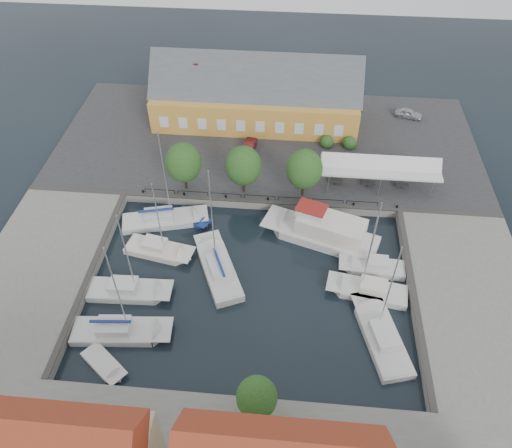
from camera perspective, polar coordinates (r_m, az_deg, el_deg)
The scene contains 21 objects.
ground at distance 52.31m, azimuth -0.59°, elevation -5.76°, with size 140.00×140.00×0.00m, color black.
north_quay at distance 69.00m, azimuth 1.29°, elevation 9.27°, with size 56.00×26.00×1.00m, color #2D2D30.
west_quay at distance 56.64m, azimuth -23.65°, elevation -4.97°, with size 12.00×24.00×1.00m, color slate.
east_quay at distance 53.81m, azimuth 23.45°, elevation -8.19°, with size 12.00×24.00×1.00m, color slate.
quay_edge_fittings at distance 54.70m, azimuth -0.10°, elevation -1.24°, with size 56.00×24.72×0.40m.
warehouse at distance 71.57m, azimuth -0.48°, elevation 14.42°, with size 28.56×14.00×9.55m.
tent_canopy at distance 61.07m, azimuth 14.02°, elevation 6.20°, with size 14.00×4.00×2.83m.
quay_trees at distance 57.72m, azimuth -1.45°, elevation 6.68°, with size 18.20×4.20×6.30m.
car_silver at distance 76.22m, azimuth 17.05°, elevation 12.00°, with size 1.54×3.82×1.30m, color #B6B8BF.
car_red at distance 66.11m, azimuth -0.81°, elevation 8.75°, with size 1.39×3.99×1.31m, color #5A1416.
center_sailboat at distance 52.38m, azimuth -4.30°, elevation -5.23°, with size 6.55×10.01×13.33m.
trawler at distance 55.50m, azimuth 7.84°, elevation -1.00°, with size 13.51×7.82×5.00m.
east_boat_a at distance 53.93m, azimuth 13.25°, elevation -4.93°, with size 7.04×2.65×9.99m.
east_boat_b at distance 51.82m, azimuth 12.78°, elevation -7.53°, with size 8.40×3.94×11.11m.
east_boat_c at distance 48.87m, azimuth 14.14°, elevation -12.44°, with size 5.42×9.93×12.10m.
west_boat_a at distance 58.45m, azimuth -10.57°, elevation 0.40°, with size 10.16×5.13×12.90m.
west_boat_b at distance 55.19m, azimuth -11.12°, elevation -3.01°, with size 7.87×4.01×10.46m.
west_boat_c at distance 52.17m, azimuth -14.37°, elevation -7.47°, with size 8.62×3.02×11.45m.
west_boat_d at distance 49.44m, azimuth -15.31°, elevation -11.81°, with size 9.64×3.59×12.47m.
launch_sw at distance 48.14m, azimuth -16.98°, elevation -15.12°, with size 4.88×4.37×0.98m.
launch_nw at distance 58.37m, azimuth -7.32°, elevation 0.58°, with size 4.84×3.69×0.88m.
Camera 1 is at (3.55, -33.37, 40.13)m, focal length 35.00 mm.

